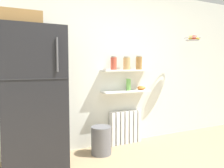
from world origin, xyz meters
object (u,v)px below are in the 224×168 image
Objects in this scene: storage_jar_0 at (114,63)px; vase at (129,85)px; refrigerator at (32,96)px; shelf_bowl at (141,88)px; radiator at (125,127)px; hanging_fruit_basket at (193,38)px; storage_jar_1 at (127,63)px; storage_jar_2 at (139,63)px; trash_bin at (101,140)px.

storage_jar_0 is 0.45m from vase.
shelf_bowl is at bearing 7.04° from refrigerator.
radiator is 1.96m from hanging_fruit_basket.
storage_jar_1 is at bearing 180.00° from shelf_bowl.
shelf_bowl is (0.05, -0.00, -0.43)m from storage_jar_2.
shelf_bowl is at bearing -0.00° from storage_jar_0.
radiator is 0.61m from trash_bin.
storage_jar_2 reaches higher than radiator.
refrigerator is 6.94× the size of hanging_fruit_basket.
storage_jar_2 is at bearing 15.78° from trash_bin.
radiator is 1.11m from storage_jar_0.
refrigerator is 13.60× the size of shelf_bowl.
refrigerator is 1.20m from trash_bin.
shelf_bowl is (1.80, 0.22, 0.00)m from refrigerator.
vase is at bearing 20.73° from trash_bin.
refrigerator reaches higher than storage_jar_1.
refrigerator is at bearing -170.08° from storage_jar_0.
refrigerator is 1.66m from radiator.
storage_jar_2 reaches higher than trash_bin.
storage_jar_1 reaches higher than trash_bin.
storage_jar_1 reaches higher than shelf_bowl.
vase is at bearing 0.00° from storage_jar_1.
trash_bin is at bearing -144.65° from storage_jar_0.
storage_jar_2 is 0.43m from shelf_bowl.
storage_jar_1 is (0.00, -0.03, 1.08)m from radiator.
vase is 1.43m from hanging_fruit_basket.
storage_jar_2 is 0.56× the size of trash_bin.
storage_jar_0 is at bearing 180.00° from shelf_bowl.
trash_bin is at bearing -165.13° from shelf_bowl.
hanging_fruit_basket is (1.75, -0.02, 1.59)m from trash_bin.
radiator is at bearing 90.00° from storage_jar_1.
storage_jar_2 reaches higher than vase.
storage_jar_2 is at bearing 180.00° from shelf_bowl.
storage_jar_0 is at bearing 180.00° from storage_jar_2.
vase is (0.04, 0.00, -0.36)m from storage_jar_1.
refrigerator reaches higher than trash_bin.
shelf_bowl is 0.51× the size of hanging_fruit_basket.
hanging_fruit_basket reaches higher than trash_bin.
vase is 0.70× the size of hanging_fruit_basket.
hanging_fruit_basket is at bearing -15.21° from shelf_bowl.
storage_jar_2 reaches higher than storage_jar_0.
shelf_bowl is at bearing 164.79° from hanging_fruit_basket.
refrigerator is at bearing -170.52° from radiator.
storage_jar_1 is at bearing -90.00° from radiator.
refrigerator is 8.40× the size of storage_jar_2.
storage_jar_1 is 1.30m from hanging_fruit_basket.
storage_jar_0 reaches higher than trash_bin.
storage_jar_2 is (0.24, 0.00, 0.01)m from storage_jar_1.
refrigerator is 1.58m from storage_jar_1.
refrigerator is 9.94× the size of vase.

